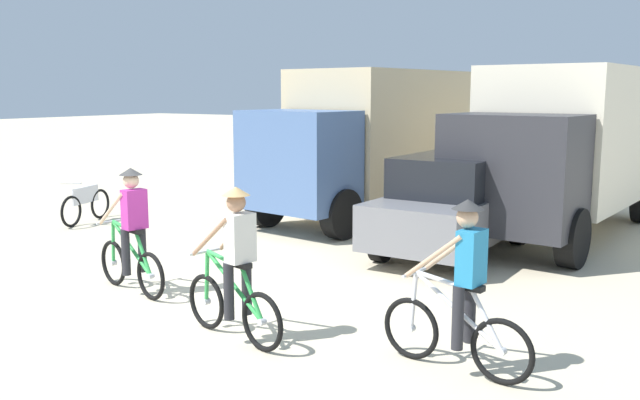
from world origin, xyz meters
name	(u,v)px	position (x,y,z in m)	size (l,w,h in m)	color
ground_plane	(167,312)	(0.00, 0.00, 0.00)	(120.00, 120.00, 0.00)	beige
box_truck_tan_camper	(378,135)	(-0.95, 7.94, 1.87)	(3.20, 6.99, 3.35)	#CCB78E
box_truck_cream_rv	(567,142)	(3.27, 8.01, 1.87)	(2.96, 6.93, 3.35)	beige
sedan_parked	(454,205)	(1.99, 5.15, 0.88)	(1.86, 4.24, 1.76)	slate
cyclist_orange_shirt	(132,236)	(-1.02, 0.38, 0.85)	(1.70, 0.59, 1.82)	black
cyclist_cowboy_hat	(235,270)	(1.44, -0.33, 0.85)	(1.70, 0.59, 1.82)	black
cyclist_near_camera	(461,293)	(3.97, 0.17, 0.85)	(1.72, 0.53, 1.82)	black
bicycle_spare	(86,205)	(-5.94, 3.59, 0.40)	(0.63, 1.68, 0.97)	black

